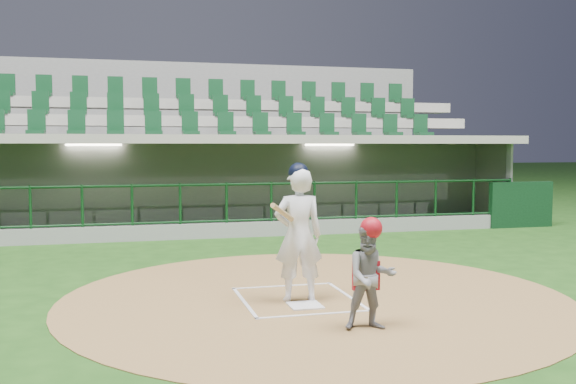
{
  "coord_description": "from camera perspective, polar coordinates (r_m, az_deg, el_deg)",
  "views": [
    {
      "loc": [
        -2.33,
        -8.82,
        2.17
      ],
      "look_at": [
        0.62,
        2.6,
        1.3
      ],
      "focal_mm": 40.0,
      "sensor_mm": 36.0,
      "label": 1
    }
  ],
  "objects": [
    {
      "name": "ground",
      "position": [
        9.38,
        0.33,
        -9.16
      ],
      "size": [
        120.0,
        120.0,
        0.0
      ],
      "primitive_type": "plane",
      "color": "#1A4112",
      "rests_on": "ground"
    },
    {
      "name": "dirt_circle",
      "position": [
        9.27,
        2.47,
        -9.29
      ],
      "size": [
        7.2,
        7.2,
        0.01
      ],
      "primitive_type": "cylinder",
      "color": "brown",
      "rests_on": "ground"
    },
    {
      "name": "home_plate",
      "position": [
        8.72,
        1.53,
        -10.05
      ],
      "size": [
        0.43,
        0.43,
        0.02
      ],
      "primitive_type": "cube",
      "color": "white",
      "rests_on": "dirt_circle"
    },
    {
      "name": "batter_box_chalk",
      "position": [
        9.09,
        0.82,
        -9.48
      ],
      "size": [
        1.55,
        1.8,
        0.01
      ],
      "color": "white",
      "rests_on": "ground"
    },
    {
      "name": "dugout_structure",
      "position": [
        16.85,
        -6.46,
        0.08
      ],
      "size": [
        16.4,
        3.7,
        3.0
      ],
      "color": "slate",
      "rests_on": "ground"
    },
    {
      "name": "seating_deck",
      "position": [
        19.88,
        -7.73,
        2.03
      ],
      "size": [
        17.0,
        6.72,
        5.15
      ],
      "color": "slate",
      "rests_on": "ground"
    },
    {
      "name": "batter",
      "position": [
        8.81,
        0.93,
        -3.63
      ],
      "size": [
        0.89,
        0.89,
        1.92
      ],
      "color": "white",
      "rests_on": "dirt_circle"
    },
    {
      "name": "catcher",
      "position": [
        7.59,
        7.36,
        -7.29
      ],
      "size": [
        0.67,
        0.55,
        1.32
      ],
      "color": "gray",
      "rests_on": "dirt_circle"
    }
  ]
}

